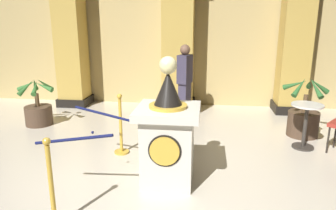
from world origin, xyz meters
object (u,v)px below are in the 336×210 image
object	(u,v)px
pedestal_clock	(168,136)
cafe_table	(306,121)
bystander_guest	(185,81)
potted_palm_left	(38,110)
stanchion_near	(121,133)
potted_palm_right	(303,119)
stanchion_far	(52,197)

from	to	relation	value
pedestal_clock	cafe_table	bearing A→B (deg)	33.86
bystander_guest	pedestal_clock	bearing A→B (deg)	-90.13
potted_palm_left	bystander_guest	xyz separation A→B (m)	(2.95, 0.78, 0.54)
potted_palm_left	bystander_guest	size ratio (longest dim) A/B	0.62
cafe_table	potted_palm_left	bearing A→B (deg)	173.19
stanchion_near	bystander_guest	xyz separation A→B (m)	(0.87, 1.98, 0.51)
stanchion_near	potted_palm_right	world-z (taller)	potted_palm_right
potted_palm_left	bystander_guest	world-z (taller)	bystander_guest
stanchion_far	potted_palm_right	world-z (taller)	potted_palm_right
pedestal_clock	potted_palm_left	distance (m)	3.59
stanchion_far	pedestal_clock	bearing A→B (deg)	46.16
stanchion_far	bystander_guest	size ratio (longest dim) A/B	0.62
stanchion_near	cafe_table	size ratio (longest dim) A/B	1.29
stanchion_far	cafe_table	size ratio (longest dim) A/B	1.30
pedestal_clock	cafe_table	xyz separation A→B (m)	(2.13, 1.43, -0.16)
potted_palm_right	cafe_table	bearing A→B (deg)	-103.51
bystander_guest	stanchion_near	bearing A→B (deg)	-113.81
bystander_guest	potted_palm_left	bearing A→B (deg)	-165.08
pedestal_clock	stanchion_far	size ratio (longest dim) A/B	1.69
potted_palm_right	cafe_table	world-z (taller)	potted_palm_right
stanchion_near	potted_palm_left	distance (m)	2.39
stanchion_far	cafe_table	distance (m)	4.07
pedestal_clock	potted_palm_right	world-z (taller)	pedestal_clock
pedestal_clock	stanchion_near	size ratio (longest dim) A/B	1.69
potted_palm_left	bystander_guest	distance (m)	3.10
stanchion_near	bystander_guest	size ratio (longest dim) A/B	0.62
stanchion_far	potted_palm_left	xyz separation A→B (m)	(-1.88, 3.13, -0.04)
pedestal_clock	potted_palm_left	world-z (taller)	pedestal_clock
cafe_table	stanchion_far	bearing A→B (deg)	-141.56
stanchion_far	bystander_guest	distance (m)	4.09
stanchion_near	potted_palm_left	size ratio (longest dim) A/B	0.99
pedestal_clock	bystander_guest	distance (m)	2.82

